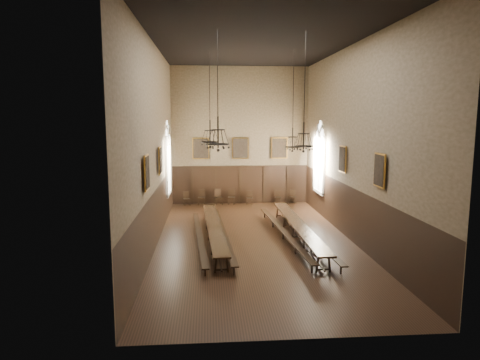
{
  "coord_description": "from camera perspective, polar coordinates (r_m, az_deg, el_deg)",
  "views": [
    {
      "loc": [
        -2.15,
        -19.2,
        5.67
      ],
      "look_at": [
        -0.58,
        1.5,
        2.66
      ],
      "focal_mm": 32.0,
      "sensor_mm": 36.0,
      "label": 1
    }
  ],
  "objects": [
    {
      "name": "wall_right",
      "position": [
        20.35,
        14.81,
        4.69
      ],
      "size": [
        0.02,
        18.0,
        9.0
      ],
      "primitive_type": "cube",
      "color": "#81694F",
      "rests_on": "ground"
    },
    {
      "name": "floor",
      "position": [
        20.14,
        1.98,
        -8.13
      ],
      "size": [
        9.0,
        18.0,
        0.02
      ],
      "primitive_type": "cube",
      "color": "black",
      "rests_on": "ground"
    },
    {
      "name": "bench_right_outer",
      "position": [
        20.29,
        9.02,
        -7.28
      ],
      "size": [
        0.76,
        9.38,
        0.42
      ],
      "rotation": [
        0.0,
        0.0,
        0.05
      ],
      "color": "black",
      "rests_on": "floor"
    },
    {
      "name": "portrait_back_2",
      "position": [
        28.54,
        5.26,
        4.27
      ],
      "size": [
        1.1,
        0.12,
        1.4
      ],
      "color": "#AB7729",
      "rests_on": "wall_back"
    },
    {
      "name": "chandelier_front_right",
      "position": [
        17.21,
        8.48,
        5.61
      ],
      "size": [
        0.77,
        0.77,
        4.57
      ],
      "color": "black",
      "rests_on": "ceiling"
    },
    {
      "name": "chair_4",
      "position": [
        28.34,
        1.27,
        -2.72
      ],
      "size": [
        0.44,
        0.44,
        0.9
      ],
      "rotation": [
        0.0,
        0.0,
        -0.11
      ],
      "color": "black",
      "rests_on": "floor"
    },
    {
      "name": "wall_back",
      "position": [
        28.31,
        0.02,
        5.89
      ],
      "size": [
        9.0,
        0.02,
        9.0
      ],
      "primitive_type": "cube",
      "color": "#81694F",
      "rests_on": "ground"
    },
    {
      "name": "chair_1",
      "position": [
        28.28,
        -5.14,
        -2.7
      ],
      "size": [
        0.49,
        0.49,
        1.02
      ],
      "rotation": [
        0.0,
        0.0,
        -0.09
      ],
      "color": "black",
      "rests_on": "floor"
    },
    {
      "name": "wall_front",
      "position": [
        10.48,
        7.52,
        1.78
      ],
      "size": [
        9.0,
        0.02,
        9.0
      ],
      "primitive_type": "cube",
      "color": "#81694F",
      "rests_on": "ground"
    },
    {
      "name": "window_right",
      "position": [
        25.66,
        10.55,
        3.04
      ],
      "size": [
        0.2,
        2.2,
        4.6
      ],
      "primitive_type": null,
      "color": "white",
      "rests_on": "wall_right"
    },
    {
      "name": "table_right",
      "position": [
        20.49,
        7.7,
        -6.77
      ],
      "size": [
        0.74,
        9.85,
        0.77
      ],
      "rotation": [
        0.0,
        0.0,
        0.01
      ],
      "color": "black",
      "rests_on": "floor"
    },
    {
      "name": "window_left",
      "position": [
        24.91,
        -9.59,
        2.91
      ],
      "size": [
        0.2,
        2.2,
        4.6
      ],
      "primitive_type": null,
      "color": "white",
      "rests_on": "wall_left"
    },
    {
      "name": "chandelier_back_right",
      "position": [
        21.72,
        7.02,
        5.34
      ],
      "size": [
        0.78,
        0.78,
        4.91
      ],
      "color": "black",
      "rests_on": "ceiling"
    },
    {
      "name": "portrait_right_0",
      "position": [
        21.32,
        13.53,
        2.73
      ],
      "size": [
        0.12,
        1.0,
        1.3
      ],
      "color": "#AB7729",
      "rests_on": "wall_right"
    },
    {
      "name": "portrait_right_1",
      "position": [
        17.11,
        18.12,
        1.24
      ],
      "size": [
        0.12,
        1.0,
        1.3
      ],
      "color": "#AB7729",
      "rests_on": "wall_right"
    },
    {
      "name": "portrait_back_1",
      "position": [
        28.23,
        0.04,
        4.26
      ],
      "size": [
        1.1,
        0.12,
        1.4
      ],
      "color": "#AB7729",
      "rests_on": "wall_back"
    },
    {
      "name": "chandelier_front_left",
      "position": [
        16.76,
        -2.95,
        5.79
      ],
      "size": [
        0.87,
        0.87,
        4.49
      ],
      "color": "black",
      "rests_on": "ceiling"
    },
    {
      "name": "chair_6",
      "position": [
        28.62,
        5.08,
        -2.64
      ],
      "size": [
        0.42,
        0.42,
        0.91
      ],
      "rotation": [
        0.0,
        0.0,
        -0.05
      ],
      "color": "black",
      "rests_on": "floor"
    },
    {
      "name": "wall_left",
      "position": [
        19.38,
        -11.37,
        4.64
      ],
      "size": [
        0.02,
        18.0,
        9.0
      ],
      "primitive_type": "cube",
      "color": "#81694F",
      "rests_on": "ground"
    },
    {
      "name": "chair_2",
      "position": [
        28.23,
        -2.88,
        -2.69
      ],
      "size": [
        0.55,
        0.55,
        1.04
      ],
      "rotation": [
        0.0,
        0.0,
        0.24
      ],
      "color": "black",
      "rests_on": "floor"
    },
    {
      "name": "portrait_left_0",
      "position": [
        20.42,
        -10.61,
        2.58
      ],
      "size": [
        0.12,
        1.0,
        1.3
      ],
      "color": "#AB7729",
      "rests_on": "wall_left"
    },
    {
      "name": "bench_left_inner",
      "position": [
        20.13,
        -2.29,
        -7.28
      ],
      "size": [
        0.81,
        9.67,
        0.44
      ],
      "rotation": [
        0.0,
        0.0,
        0.05
      ],
      "color": "black",
      "rests_on": "floor"
    },
    {
      "name": "chandelier_back_left",
      "position": [
        22.16,
        -4.01,
        5.84
      ],
      "size": [
        0.92,
        0.92,
        4.71
      ],
      "color": "black",
      "rests_on": "ceiling"
    },
    {
      "name": "table_left",
      "position": [
        20.13,
        -3.49,
        -7.03
      ],
      "size": [
        1.12,
        9.46,
        0.74
      ],
      "rotation": [
        0.0,
        0.0,
        0.05
      ],
      "color": "black",
      "rests_on": "floor"
    },
    {
      "name": "portrait_left_1",
      "position": [
        15.98,
        -12.34,
        0.99
      ],
      "size": [
        0.12,
        1.0,
        1.3
      ],
      "color": "#AB7729",
      "rests_on": "wall_left"
    },
    {
      "name": "chair_3",
      "position": [
        28.32,
        -1.16,
        -2.67
      ],
      "size": [
        0.52,
        0.52,
        1.0
      ],
      "rotation": [
        0.0,
        0.0,
        -0.19
      ],
      "color": "black",
      "rests_on": "floor"
    },
    {
      "name": "wainscot_panelling",
      "position": [
        19.82,
        2.0,
        -4.63
      ],
      "size": [
        9.0,
        18.0,
        2.5
      ],
      "primitive_type": null,
      "color": "black",
      "rests_on": "floor"
    },
    {
      "name": "bench_right_inner",
      "position": [
        20.41,
        5.77,
        -7.1
      ],
      "size": [
        0.91,
        9.75,
        0.44
      ],
      "rotation": [
        0.0,
        0.0,
        0.06
      ],
      "color": "black",
      "rests_on": "floor"
    },
    {
      "name": "chair_0",
      "position": [
        28.22,
        -7.11,
        -2.83
      ],
      "size": [
        0.5,
        0.5,
        0.9
      ],
      "rotation": [
        0.0,
        0.0,
        0.28
      ],
      "color": "black",
      "rests_on": "floor"
    },
    {
      "name": "ceiling",
      "position": [
        19.6,
        2.12,
        18.06
      ],
      "size": [
        9.0,
        18.0,
        0.02
      ],
      "primitive_type": "cube",
      "color": "black",
      "rests_on": "ground"
    },
    {
      "name": "bench_left_outer",
      "position": [
        19.76,
        -5.42,
        -7.67
      ],
      "size": [
        0.87,
        9.02,
        0.41
      ],
      "rotation": [
        0.0,
        0.0,
        0.07
      ],
      "color": "black",
      "rests_on": "floor"
    },
    {
      "name": "portrait_back_0",
      "position": [
        28.15,
        -5.26,
        4.21
      ],
      "size": [
        1.1,
        0.12,
        1.4
      ],
      "color": "#AB7729",
      "rests_on": "wall_back"
    },
    {
      "name": "chair_7",
      "position": [
        28.85,
        7.0,
        -2.58
      ],
      "size": [
        0.51,
        0.51,
        0.91
      ],
      "rotation": [
        0.0,
        0.0,
        -0.31
      ],
      "color": "black",
      "rests_on": "floor"
    }
  ]
}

